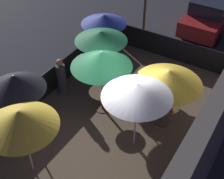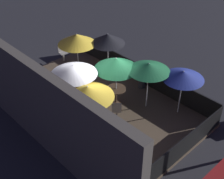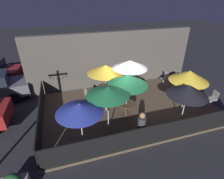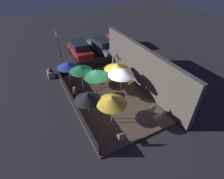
{
  "view_description": "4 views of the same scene",
  "coord_description": "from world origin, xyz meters",
  "px_view_note": "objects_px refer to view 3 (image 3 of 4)",
  "views": [
    {
      "loc": [
        5.94,
        3.63,
        7.42
      ],
      "look_at": [
        -0.49,
        -0.32,
        1.13
      ],
      "focal_mm": 50.0,
      "sensor_mm": 36.0,
      "label": 1
    },
    {
      "loc": [
        -8.51,
        7.24,
        8.75
      ],
      "look_at": [
        -0.72,
        -0.24,
        1.15
      ],
      "focal_mm": 50.0,
      "sensor_mm": 36.0,
      "label": 2
    },
    {
      "loc": [
        -3.27,
        -7.32,
        5.58
      ],
      "look_at": [
        -0.94,
        0.26,
        1.2
      ],
      "focal_mm": 28.0,
      "sensor_mm": 36.0,
      "label": 3
    },
    {
      "loc": [
        9.63,
        -4.7,
        8.84
      ],
      "look_at": [
        0.35,
        0.16,
        0.95
      ],
      "focal_mm": 28.0,
      "sensor_mm": 36.0,
      "label": 4
    }
  ],
  "objects_px": {
    "patio_umbrella_5": "(108,91)",
    "patron_0": "(141,128)",
    "patio_umbrella_4": "(80,108)",
    "patio_umbrella_2": "(130,64)",
    "patio_chair_0": "(105,102)",
    "patio_umbrella_1": "(127,80)",
    "dining_table_1": "(126,106)",
    "patio_chair_4": "(213,98)",
    "dining_table_0": "(106,89)",
    "patio_umbrella_0": "(106,69)",
    "patio_chair_3": "(177,78)",
    "patio_chair_1": "(88,95)",
    "patio_umbrella_3": "(189,76)",
    "patio_chair_2": "(165,78)",
    "patio_umbrella_6": "(188,90)"
  },
  "relations": [
    {
      "from": "patio_umbrella_0",
      "to": "patio_umbrella_4",
      "type": "relative_size",
      "value": 0.98
    },
    {
      "from": "patio_chair_1",
      "to": "patio_chair_2",
      "type": "relative_size",
      "value": 1.02
    },
    {
      "from": "patio_umbrella_2",
      "to": "patio_umbrella_1",
      "type": "bearing_deg",
      "value": -115.64
    },
    {
      "from": "patio_umbrella_1",
      "to": "patio_chair_3",
      "type": "bearing_deg",
      "value": 26.72
    },
    {
      "from": "patio_chair_0",
      "to": "patio_chair_4",
      "type": "distance_m",
      "value": 5.77
    },
    {
      "from": "patio_umbrella_5",
      "to": "patio_chair_2",
      "type": "xyz_separation_m",
      "value": [
        4.85,
        3.22,
        -1.52
      ]
    },
    {
      "from": "patio_umbrella_0",
      "to": "patio_chair_0",
      "type": "xyz_separation_m",
      "value": [
        -0.35,
        -1.19,
        -1.33
      ]
    },
    {
      "from": "patio_umbrella_5",
      "to": "patio_chair_2",
      "type": "relative_size",
      "value": 2.39
    },
    {
      "from": "patio_umbrella_2",
      "to": "patio_umbrella_6",
      "type": "height_order",
      "value": "patio_umbrella_2"
    },
    {
      "from": "patio_chair_3",
      "to": "patio_umbrella_1",
      "type": "bearing_deg",
      "value": 23.46
    },
    {
      "from": "dining_table_0",
      "to": "patio_chair_3",
      "type": "height_order",
      "value": "patio_chair_3"
    },
    {
      "from": "patio_umbrella_5",
      "to": "patio_umbrella_6",
      "type": "distance_m",
      "value": 3.33
    },
    {
      "from": "patio_umbrella_4",
      "to": "patron_0",
      "type": "height_order",
      "value": "patio_umbrella_4"
    },
    {
      "from": "patio_umbrella_4",
      "to": "patio_chair_3",
      "type": "bearing_deg",
      "value": 28.35
    },
    {
      "from": "patio_umbrella_2",
      "to": "patio_chair_1",
      "type": "bearing_deg",
      "value": 176.45
    },
    {
      "from": "patio_umbrella_2",
      "to": "patio_chair_0",
      "type": "xyz_separation_m",
      "value": [
        -1.63,
        -0.83,
        -1.59
      ]
    },
    {
      "from": "patio_umbrella_3",
      "to": "patio_chair_1",
      "type": "xyz_separation_m",
      "value": [
        -4.68,
        2.12,
        -1.44
      ]
    },
    {
      "from": "patio_umbrella_4",
      "to": "dining_table_0",
      "type": "height_order",
      "value": "patio_umbrella_4"
    },
    {
      "from": "patio_umbrella_5",
      "to": "patio_umbrella_6",
      "type": "bearing_deg",
      "value": -12.74
    },
    {
      "from": "patio_umbrella_1",
      "to": "dining_table_1",
      "type": "height_order",
      "value": "patio_umbrella_1"
    },
    {
      "from": "dining_table_0",
      "to": "patron_0",
      "type": "bearing_deg",
      "value": -82.58
    },
    {
      "from": "patio_umbrella_1",
      "to": "patio_umbrella_4",
      "type": "relative_size",
      "value": 1.09
    },
    {
      "from": "patio_umbrella_4",
      "to": "patio_chair_1",
      "type": "height_order",
      "value": "patio_umbrella_4"
    },
    {
      "from": "patio_umbrella_0",
      "to": "dining_table_1",
      "type": "bearing_deg",
      "value": -75.97
    },
    {
      "from": "patio_umbrella_0",
      "to": "patio_umbrella_3",
      "type": "xyz_separation_m",
      "value": [
        3.58,
        -2.33,
        0.13
      ]
    },
    {
      "from": "patio_umbrella_0",
      "to": "patio_chair_4",
      "type": "bearing_deg",
      "value": -25.99
    },
    {
      "from": "patio_umbrella_4",
      "to": "patio_chair_1",
      "type": "bearing_deg",
      "value": 76.41
    },
    {
      "from": "patio_chair_0",
      "to": "patron_0",
      "type": "distance_m",
      "value": 2.66
    },
    {
      "from": "patio_umbrella_1",
      "to": "patio_umbrella_2",
      "type": "bearing_deg",
      "value": 64.36
    },
    {
      "from": "patio_umbrella_5",
      "to": "patron_0",
      "type": "xyz_separation_m",
      "value": [
        1.13,
        -0.96,
        -1.38
      ]
    },
    {
      "from": "patio_chair_1",
      "to": "patron_0",
      "type": "relative_size",
      "value": 0.68
    },
    {
      "from": "patio_umbrella_4",
      "to": "patio_chair_0",
      "type": "distance_m",
      "value": 3.07
    },
    {
      "from": "dining_table_0",
      "to": "patio_umbrella_5",
      "type": "bearing_deg",
      "value": -103.14
    },
    {
      "from": "patio_umbrella_1",
      "to": "dining_table_0",
      "type": "distance_m",
      "value": 2.5
    },
    {
      "from": "patio_chair_0",
      "to": "patio_umbrella_1",
      "type": "bearing_deg",
      "value": -0.0
    },
    {
      "from": "patio_umbrella_5",
      "to": "patron_0",
      "type": "bearing_deg",
      "value": -40.48
    },
    {
      "from": "patio_chair_0",
      "to": "patio_chair_2",
      "type": "relative_size",
      "value": 0.99
    },
    {
      "from": "patio_umbrella_0",
      "to": "patio_umbrella_3",
      "type": "height_order",
      "value": "patio_umbrella_3"
    },
    {
      "from": "patio_umbrella_2",
      "to": "patio_chair_2",
      "type": "relative_size",
      "value": 2.5
    },
    {
      "from": "patio_umbrella_5",
      "to": "patio_chair_4",
      "type": "distance_m",
      "value": 6.09
    },
    {
      "from": "patio_umbrella_5",
      "to": "patio_chair_4",
      "type": "xyz_separation_m",
      "value": [
        5.9,
        0.19,
        -1.51
      ]
    },
    {
      "from": "dining_table_1",
      "to": "patio_chair_3",
      "type": "relative_size",
      "value": 0.96
    },
    {
      "from": "patio_chair_0",
      "to": "patio_chair_2",
      "type": "distance_m",
      "value": 4.85
    },
    {
      "from": "patio_chair_0",
      "to": "patio_chair_3",
      "type": "bearing_deg",
      "value": 58.69
    },
    {
      "from": "patio_chair_2",
      "to": "dining_table_1",
      "type": "bearing_deg",
      "value": 27.17
    },
    {
      "from": "patron_0",
      "to": "patio_chair_3",
      "type": "bearing_deg",
      "value": 6.98
    },
    {
      "from": "patio_umbrella_4",
      "to": "patio_umbrella_6",
      "type": "distance_m",
      "value": 4.49
    },
    {
      "from": "patio_umbrella_0",
      "to": "patio_umbrella_4",
      "type": "distance_m",
      "value": 3.92
    },
    {
      "from": "patio_chair_2",
      "to": "patio_chair_3",
      "type": "xyz_separation_m",
      "value": [
        0.81,
        -0.19,
        -0.01
      ]
    },
    {
      "from": "patio_chair_4",
      "to": "patio_umbrella_0",
      "type": "bearing_deg",
      "value": -19.12
    }
  ]
}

